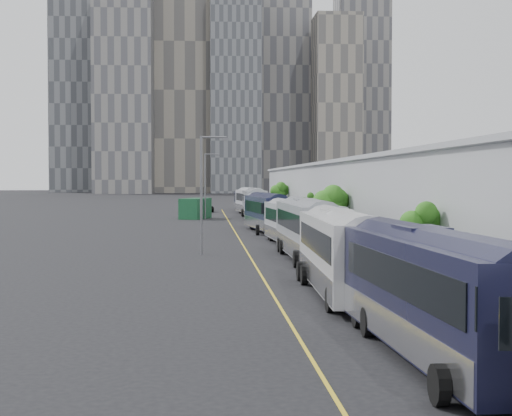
{
  "coord_description": "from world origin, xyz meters",
  "views": [
    {
      "loc": [
        -4.7,
        -3.75,
        5.36
      ],
      "look_at": [
        -0.37,
        60.95,
        3.0
      ],
      "focal_mm": 55.0,
      "sensor_mm": 36.0,
      "label": 1
    }
  ],
  "objects": [
    {
      "name": "bus_1",
      "position": [
        2.17,
        19.02,
        1.64
      ],
      "size": [
        3.15,
        13.38,
        3.89
      ],
      "rotation": [
        0.0,
        0.0,
        0.03
      ],
      "color": "black",
      "rests_on": "ground"
    },
    {
      "name": "bus_2",
      "position": [
        1.73,
        32.16,
        1.66
      ],
      "size": [
        3.09,
        13.49,
        3.92
      ],
      "rotation": [
        0.0,
        0.0,
        -0.03
      ],
      "color": "silver",
      "rests_on": "ground"
    },
    {
      "name": "street_lamp_far",
      "position": [
        -4.3,
        102.32,
        5.13
      ],
      "size": [
        2.04,
        0.22,
        8.87
      ],
      "color": "#59595E",
      "rests_on": "ground"
    },
    {
      "name": "bus_9",
      "position": [
        2.34,
        132.34,
        1.48
      ],
      "size": [
        3.03,
        12.11,
        3.51
      ],
      "rotation": [
        0.0,
        0.0,
        0.05
      ],
      "color": "#161A33",
      "rests_on": "ground"
    },
    {
      "name": "street_lamp_near",
      "position": [
        -4.66,
        52.07,
        4.92
      ],
      "size": [
        2.04,
        0.22,
        8.47
      ],
      "color": "#59595E",
      "rests_on": "ground"
    },
    {
      "name": "depot",
      "position": [
        12.99,
        55.0,
        3.51
      ],
      "size": [
        12.45,
        160.4,
        7.2
      ],
      "color": "gray",
      "rests_on": "ground"
    },
    {
      "name": "shipping_container",
      "position": [
        -5.84,
        103.37,
        1.4
      ],
      "size": [
        4.5,
        6.33,
        2.8
      ],
      "primitive_type": "cube",
      "rotation": [
        0.0,
        0.0,
        -0.35
      ],
      "color": "#144226",
      "rests_on": "ground"
    },
    {
      "name": "tree_4",
      "position": [
        5.73,
        104.11,
        3.71
      ],
      "size": [
        2.13,
        2.13,
        4.8
      ],
      "color": "black",
      "rests_on": "ground"
    },
    {
      "name": "bus_6",
      "position": [
        2.33,
        91.12,
        1.5
      ],
      "size": [
        3.63,
        12.37,
        3.56
      ],
      "rotation": [
        0.0,
        0.0,
        0.1
      ],
      "color": "silver",
      "rests_on": "ground"
    },
    {
      "name": "bus_5",
      "position": [
        1.82,
        76.03,
        1.66
      ],
      "size": [
        4.01,
        13.66,
        3.94
      ],
      "rotation": [
        0.0,
        0.0,
        0.1
      ],
      "color": "black",
      "rests_on": "ground"
    },
    {
      "name": "tree_1",
      "position": [
        6.0,
        34.45,
        3.04
      ],
      "size": [
        1.6,
        1.6,
        3.88
      ],
      "color": "black",
      "rests_on": "ground"
    },
    {
      "name": "lane_line",
      "position": [
        -1.5,
        55.0,
        0.01
      ],
      "size": [
        0.12,
        160.0,
        0.02
      ],
      "primitive_type": "cube",
      "color": "gold",
      "rests_on": "ground"
    },
    {
      "name": "bus_4",
      "position": [
        2.4,
        60.68,
        1.54
      ],
      "size": [
        3.23,
        12.58,
        3.64
      ],
      "rotation": [
        0.0,
        0.0,
        0.06
      ],
      "color": "#AAABB4",
      "rests_on": "ground"
    },
    {
      "name": "bus_7",
      "position": [
        2.34,
        105.04,
        1.73
      ],
      "size": [
        3.1,
        14.01,
        4.09
      ],
      "rotation": [
        0.0,
        0.0,
        -0.01
      ],
      "color": "gray",
      "rests_on": "ground"
    },
    {
      "name": "bus_3",
      "position": [
        2.28,
        48.38,
        1.71
      ],
      "size": [
        3.07,
        13.89,
        4.05
      ],
      "rotation": [
        0.0,
        0.0,
        0.01
      ],
      "color": "gray",
      "rests_on": "ground"
    },
    {
      "name": "tree_3",
      "position": [
        6.26,
        78.0,
        2.81
      ],
      "size": [
        1.08,
        1.08,
        3.45
      ],
      "color": "black",
      "rests_on": "ground"
    },
    {
      "name": "tree_2",
      "position": [
        5.47,
        58.93,
        3.53
      ],
      "size": [
        2.57,
        2.57,
        4.83
      ],
      "color": "black",
      "rests_on": "ground"
    },
    {
      "name": "skyline",
      "position": [
        -2.9,
        324.16,
        50.85
      ],
      "size": [
        145.0,
        64.0,
        120.0
      ],
      "color": "slate",
      "rests_on": "ground"
    },
    {
      "name": "suv",
      "position": [
        -4.59,
        125.67,
        0.74
      ],
      "size": [
        3.5,
        5.69,
        1.47
      ],
      "primitive_type": "imported",
      "rotation": [
        0.0,
        0.0,
        0.21
      ],
      "color": "black",
      "rests_on": "ground"
    },
    {
      "name": "sidewalk",
      "position": [
        9.0,
        55.0,
        0.06
      ],
      "size": [
        10.0,
        170.0,
        0.12
      ],
      "primitive_type": "cube",
      "color": "gray",
      "rests_on": "ground"
    },
    {
      "name": "bus_8",
      "position": [
        2.51,
        116.17,
        1.71
      ],
      "size": [
        4.1,
        14.07,
        4.06
      ],
      "rotation": [
        0.0,
        0.0,
        0.1
      ],
      "color": "#B6B9C1",
      "rests_on": "ground"
    }
  ]
}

